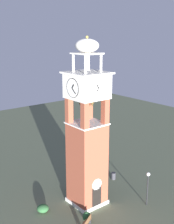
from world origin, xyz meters
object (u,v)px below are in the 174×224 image
Objects in this scene: clock_tower at (87,140)px; lamp_post at (148,182)px; park_bench at (86,223)px; trash_bin at (113,176)px.

clock_tower reaches higher than lamp_post.
clock_tower is at bearing 136.23° from lamp_post.
park_bench is at bearing -129.65° from clock_tower.
lamp_post is at bearing -100.94° from trash_bin.
lamp_post is 4.31× the size of trash_bin.
park_bench reaches higher than trash_bin.
clock_tower is 20.11× the size of trash_bin.
trash_bin is at bearing 32.08° from park_bench.
trash_bin is (5.38, 1.86, -6.18)m from clock_tower.
clock_tower is 7.19m from lamp_post.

